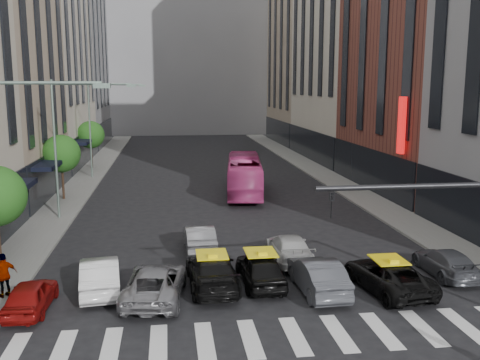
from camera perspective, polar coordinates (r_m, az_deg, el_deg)
name	(u,v)px	position (r m, az deg, el deg)	size (l,w,h in m)	color
ground	(288,358)	(18.42, 5.12, -18.38)	(160.00, 160.00, 0.00)	black
sidewalk_left	(77,190)	(47.24, -17.04, -1.00)	(3.00, 96.00, 0.15)	slate
sidewalk_right	(339,183)	(49.01, 10.53, -0.34)	(3.00, 96.00, 0.15)	slate
building_left_d	(72,41)	(82.10, -17.50, 13.95)	(8.00, 18.00, 30.00)	gray
building_right_b	(421,33)	(47.71, 18.70, 14.63)	(8.00, 18.00, 26.00)	brown
building_right_d	(304,50)	(83.55, 6.88, 13.56)	(8.00, 18.00, 28.00)	tan
building_far	(186,34)	(101.27, -5.75, 15.22)	(30.00, 10.00, 36.00)	gray
tree_mid	(61,154)	(42.86, -18.53, 2.68)	(2.88, 2.88, 4.95)	black
tree_far	(91,135)	(58.57, -15.64, 4.67)	(2.88, 2.88, 4.95)	black
streetlamp_mid	(69,130)	(36.45, -17.74, 5.08)	(5.38, 0.25, 9.00)	gray
streetlamp_far	(100,116)	(52.24, -14.73, 6.58)	(5.38, 0.25, 9.00)	gray
liberty_sign	(402,125)	(39.41, 16.86, 5.60)	(0.30, 0.70, 4.00)	red
car_red	(31,295)	(22.97, -21.42, -11.39)	(1.50, 3.72, 1.27)	maroon
car_white_front	(100,275)	(24.05, -14.72, -9.75)	(1.58, 4.54, 1.50)	silver
car_silver	(155,283)	(22.81, -9.05, -10.78)	(2.32, 5.03, 1.40)	gray
taxi_left	(212,271)	(23.76, -3.01, -9.69)	(2.08, 5.11, 1.48)	black
taxi_center	(260,269)	(24.05, 2.19, -9.44)	(1.74, 4.33, 1.48)	black
car_grey_mid	(317,275)	(23.46, 8.26, -10.01)	(1.59, 4.57, 1.50)	#44464C
taxi_right	(388,275)	(24.24, 15.50, -9.79)	(2.28, 4.94, 1.37)	black
car_grey_curb	(445,262)	(26.98, 21.07, -8.19)	(1.75, 4.30, 1.25)	#484A51
car_row2_left	(199,238)	(28.82, -4.37, -6.18)	(1.52, 4.37, 1.44)	gray
car_row2_right	(289,248)	(27.28, 5.28, -7.22)	(1.91, 4.69, 1.36)	silver
bus	(244,175)	(43.57, 0.46, 0.52)	(2.61, 11.16, 3.11)	#C4397F
pedestrian_far	(4,275)	(24.30, -23.84, -9.27)	(1.09, 0.45, 1.85)	gray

